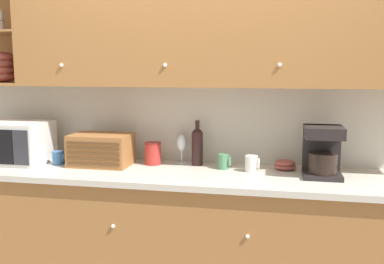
{
  "coord_description": "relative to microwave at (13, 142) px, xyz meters",
  "views": [
    {
      "loc": [
        0.57,
        -3.08,
        1.64
      ],
      "look_at": [
        0.0,
        -0.23,
        1.21
      ],
      "focal_mm": 40.0,
      "sensor_mm": 36.0,
      "label": 1
    }
  ],
  "objects": [
    {
      "name": "wall_back",
      "position": [
        1.32,
        0.35,
        0.2
      ],
      "size": [
        5.76,
        0.06,
        2.6
      ],
      "color": "silver",
      "rests_on": "ground_plane"
    },
    {
      "name": "bread_box",
      "position": [
        0.67,
        0.05,
        -0.04
      ],
      "size": [
        0.42,
        0.28,
        0.22
      ],
      "color": "#996033",
      "rests_on": "counter_unit"
    },
    {
      "name": "microwave",
      "position": [
        0.0,
        0.0,
        0.0
      ],
      "size": [
        0.51,
        0.37,
        0.3
      ],
      "color": "silver",
      "rests_on": "counter_unit"
    },
    {
      "name": "wine_bottle",
      "position": [
        1.34,
        0.19,
        -0.0
      ],
      "size": [
        0.08,
        0.08,
        0.32
      ],
      "color": "black",
      "rests_on": "counter_unit"
    },
    {
      "name": "mug_blue_second",
      "position": [
        0.35,
        0.01,
        -0.1
      ],
      "size": [
        0.1,
        0.09,
        0.1
      ],
      "color": "#38669E",
      "rests_on": "counter_unit"
    },
    {
      "name": "mug_patterned_third",
      "position": [
        1.54,
        0.1,
        -0.1
      ],
      "size": [
        0.09,
        0.08,
        0.11
      ],
      "color": "#4C845B",
      "rests_on": "counter_unit"
    },
    {
      "name": "coffee_maker",
      "position": [
        2.18,
        0.03,
        0.01
      ],
      "size": [
        0.24,
        0.25,
        0.33
      ],
      "color": "black",
      "rests_on": "counter_unit"
    },
    {
      "name": "mug",
      "position": [
        1.73,
        0.06,
        -0.1
      ],
      "size": [
        0.1,
        0.08,
        0.11
      ],
      "color": "silver",
      "rests_on": "counter_unit"
    },
    {
      "name": "backsplash_panel",
      "position": [
        1.32,
        0.32,
        0.13
      ],
      "size": [
        3.36,
        0.01,
        0.56
      ],
      "color": "beige",
      "rests_on": "counter_unit"
    },
    {
      "name": "wine_glass",
      "position": [
        1.21,
        0.23,
        -0.01
      ],
      "size": [
        0.07,
        0.07,
        0.21
      ],
      "color": "silver",
      "rests_on": "counter_unit"
    },
    {
      "name": "storage_canister",
      "position": [
        1.02,
        0.15,
        -0.07
      ],
      "size": [
        0.12,
        0.12,
        0.16
      ],
      "color": "#B22D28",
      "rests_on": "counter_unit"
    },
    {
      "name": "counter_unit",
      "position": [
        1.32,
        -0.01,
        -0.63
      ],
      "size": [
        3.38,
        0.69,
        0.95
      ],
      "color": "#A36B38",
      "rests_on": "ground_plane"
    },
    {
      "name": "bowl_stack_on_counter",
      "position": [
        1.95,
        0.17,
        -0.12
      ],
      "size": [
        0.15,
        0.15,
        0.07
      ],
      "color": "#9E473D",
      "rests_on": "counter_unit"
    },
    {
      "name": "upper_cabinets",
      "position": [
        1.48,
        0.15,
        0.81
      ],
      "size": [
        3.36,
        0.36,
        0.81
      ],
      "color": "#A36B38",
      "rests_on": "backsplash_panel"
    }
  ]
}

